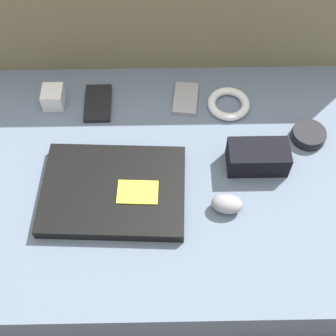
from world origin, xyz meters
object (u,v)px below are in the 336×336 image
object	(u,v)px
laptop	(114,190)
computer_mouse	(227,204)
camera_pouch	(258,157)
phone_silver	(98,103)
phone_black	(186,99)
charger_brick	(53,97)
speaker_puck	(309,135)

from	to	relation	value
laptop	computer_mouse	bearing A→B (deg)	-6.87
computer_mouse	camera_pouch	xyz separation A→B (m)	(0.08, 0.12, 0.01)
laptop	phone_silver	size ratio (longest dim) A/B	2.73
phone_black	charger_brick	size ratio (longest dim) A/B	1.89
phone_silver	camera_pouch	distance (m)	0.43
phone_black	speaker_puck	bearing A→B (deg)	-16.75
laptop	phone_black	size ratio (longest dim) A/B	2.92
speaker_puck	charger_brick	distance (m)	0.65
speaker_puck	phone_silver	bearing A→B (deg)	167.40
laptop	charger_brick	distance (m)	0.32
phone_silver	charger_brick	bearing A→B (deg)	175.25
phone_silver	camera_pouch	bearing A→B (deg)	-27.81
laptop	charger_brick	bearing A→B (deg)	123.89
speaker_puck	phone_silver	distance (m)	0.54
computer_mouse	phone_black	bearing A→B (deg)	111.59
computer_mouse	phone_black	size ratio (longest dim) A/B	0.67
camera_pouch	charger_brick	xyz separation A→B (m)	(-0.50, 0.20, -0.01)
phone_silver	camera_pouch	size ratio (longest dim) A/B	0.87
phone_black	camera_pouch	distance (m)	0.26
camera_pouch	phone_black	bearing A→B (deg)	127.38
speaker_puck	camera_pouch	world-z (taller)	camera_pouch
camera_pouch	charger_brick	distance (m)	0.54
laptop	phone_silver	distance (m)	0.27
computer_mouse	speaker_puck	world-z (taller)	computer_mouse
camera_pouch	charger_brick	bearing A→B (deg)	157.94
speaker_puck	phone_black	distance (m)	0.32
laptop	computer_mouse	xyz separation A→B (m)	(0.25, -0.04, 0.01)
laptop	charger_brick	size ratio (longest dim) A/B	5.52
phone_silver	camera_pouch	world-z (taller)	camera_pouch
speaker_puck	charger_brick	xyz separation A→B (m)	(-0.64, 0.12, 0.01)
computer_mouse	speaker_puck	size ratio (longest dim) A/B	0.89
laptop	camera_pouch	distance (m)	0.34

